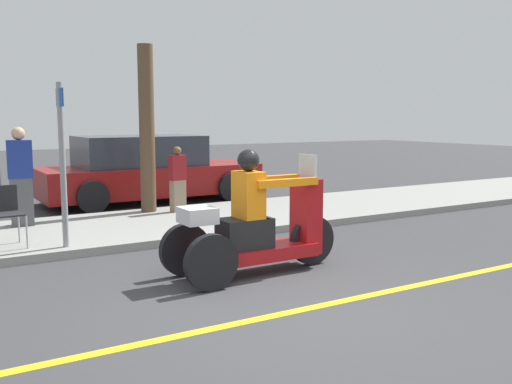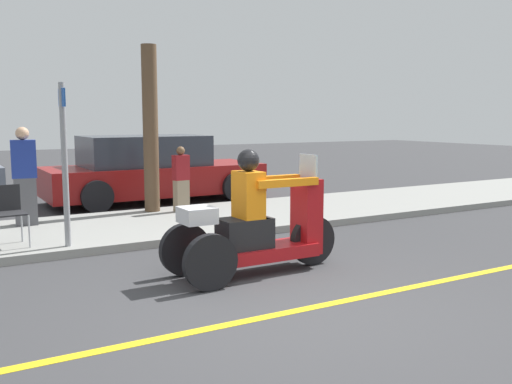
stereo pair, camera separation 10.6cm
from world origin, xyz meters
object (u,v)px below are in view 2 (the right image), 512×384
at_px(motorcycle_trike, 256,229).
at_px(spectator_mid_group, 181,180).
at_px(spectator_far_back, 25,178).
at_px(parked_car_lot_left, 151,170).
at_px(street_sign, 64,158).
at_px(tree_trunk, 151,129).
at_px(folding_chair_curbside, 6,209).

xyz_separation_m(motorcycle_trike, spectator_mid_group, (0.70, 3.98, 0.17)).
relative_size(spectator_far_back, parked_car_lot_left, 0.34).
xyz_separation_m(parked_car_lot_left, street_sign, (-2.70, -4.17, 0.63)).
distance_m(motorcycle_trike, tree_trunk, 4.44).
bearing_deg(street_sign, tree_trunk, 47.81).
height_order(motorcycle_trike, parked_car_lot_left, motorcycle_trike).
bearing_deg(spectator_far_back, motorcycle_trike, -63.50).
distance_m(motorcycle_trike, spectator_mid_group, 4.05).
height_order(spectator_mid_group, folding_chair_curbside, spectator_mid_group).
height_order(spectator_far_back, folding_chair_curbside, spectator_far_back).
bearing_deg(spectator_mid_group, street_sign, -142.35).
distance_m(motorcycle_trike, parked_car_lot_left, 6.33).
bearing_deg(street_sign, folding_chair_curbside, 146.31).
height_order(spectator_far_back, street_sign, street_sign).
bearing_deg(motorcycle_trike, folding_chair_curbside, 133.89).
bearing_deg(parked_car_lot_left, folding_chair_curbside, -132.67).
bearing_deg(spectator_far_back, spectator_mid_group, -0.58).
relative_size(motorcycle_trike, spectator_far_back, 1.40).
xyz_separation_m(spectator_far_back, tree_trunk, (2.25, 0.29, 0.76)).
relative_size(spectator_far_back, tree_trunk, 0.52).
bearing_deg(tree_trunk, spectator_mid_group, -34.46).
relative_size(spectator_mid_group, parked_car_lot_left, 0.26).
distance_m(motorcycle_trike, folding_chair_curbside, 3.55).
height_order(parked_car_lot_left, tree_trunk, tree_trunk).
relative_size(motorcycle_trike, folding_chair_curbside, 2.71).
distance_m(spectator_far_back, street_sign, 1.99).
xyz_separation_m(spectator_far_back, parked_car_lot_left, (2.94, 2.25, -0.19)).
bearing_deg(parked_car_lot_left, spectator_mid_group, -96.08).
bearing_deg(folding_chair_curbside, spectator_mid_group, 24.20).
bearing_deg(street_sign, spectator_far_back, 97.27).
xyz_separation_m(motorcycle_trike, parked_car_lot_left, (0.94, 6.26, 0.16)).
relative_size(folding_chair_curbside, parked_car_lot_left, 0.17).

